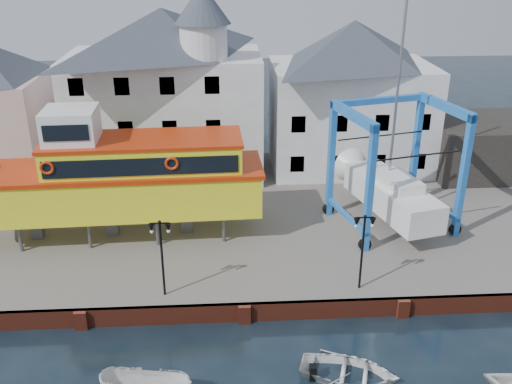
{
  "coord_description": "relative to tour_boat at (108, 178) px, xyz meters",
  "views": [
    {
      "loc": [
        -0.87,
        -23.44,
        17.44
      ],
      "look_at": [
        1.0,
        7.0,
        4.0
      ],
      "focal_mm": 40.0,
      "sensor_mm": 36.0,
      "label": 1
    }
  ],
  "objects": [
    {
      "name": "shed_dark",
      "position": [
        26.64,
        9.08,
        -1.74
      ],
      "size": [
        8.0,
        7.0,
        4.0
      ],
      "primitive_type": "cube",
      "color": "black",
      "rests_on": "hardstanding"
    },
    {
      "name": "hardstanding",
      "position": [
        7.64,
        3.08,
        -4.24
      ],
      "size": [
        44.0,
        22.0,
        1.0
      ],
      "primitive_type": "cube",
      "color": "#625C54",
      "rests_on": "ground"
    },
    {
      "name": "building_white_right",
      "position": [
        16.64,
        11.07,
        1.85
      ],
      "size": [
        12.0,
        8.0,
        11.2
      ],
      "color": "silver",
      "rests_on": "hardstanding"
    },
    {
      "name": "travel_lift",
      "position": [
        16.94,
        1.18,
        -1.29
      ],
      "size": [
        7.98,
        10.06,
        14.73
      ],
      "rotation": [
        0.0,
        0.0,
        0.25
      ],
      "color": "#1A5CB2",
      "rests_on": "hardstanding"
    },
    {
      "name": "lamp_post_right",
      "position": [
        13.64,
        -6.72,
        -0.57
      ],
      "size": [
        1.12,
        0.32,
        4.2
      ],
      "color": "black",
      "rests_on": "hardstanding"
    },
    {
      "name": "tour_boat",
      "position": [
        0.0,
        0.0,
        0.0
      ],
      "size": [
        18.38,
        5.04,
        7.94
      ],
      "rotation": [
        0.0,
        0.0,
        0.04
      ],
      "color": "#59595E",
      "rests_on": "hardstanding"
    },
    {
      "name": "building_white_main",
      "position": [
        2.77,
        10.47,
        2.6
      ],
      "size": [
        14.0,
        8.3,
        14.0
      ],
      "color": "silver",
      "rests_on": "hardstanding"
    },
    {
      "name": "ground",
      "position": [
        7.64,
        -7.92,
        -4.74
      ],
      "size": [
        140.0,
        140.0,
        0.0
      ],
      "primitive_type": "plane",
      "color": "black",
      "rests_on": "ground"
    },
    {
      "name": "motorboat_b",
      "position": [
        12.01,
        -12.2,
        -4.74
      ],
      "size": [
        4.97,
        4.19,
        0.88
      ],
      "primitive_type": "imported",
      "rotation": [
        0.0,
        0.0,
        1.26
      ],
      "color": "white",
      "rests_on": "ground"
    },
    {
      "name": "lamp_post_left",
      "position": [
        3.64,
        -6.72,
        -0.57
      ],
      "size": [
        1.12,
        0.32,
        4.2
      ],
      "color": "black",
      "rests_on": "hardstanding"
    },
    {
      "name": "quay_wall",
      "position": [
        7.64,
        -7.82,
        -4.24
      ],
      "size": [
        44.0,
        0.47,
        1.0
      ],
      "color": "maroon",
      "rests_on": "ground"
    }
  ]
}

